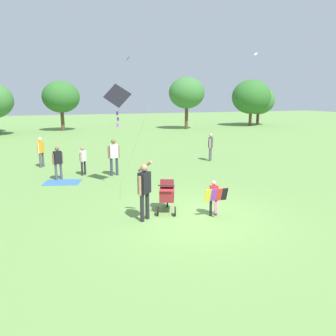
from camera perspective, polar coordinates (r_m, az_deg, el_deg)
The scene contains 13 objects.
ground_plane at distance 9.76m, azimuth 4.35°, elevation -8.63°, with size 120.00×120.00×0.00m, color #668E47.
treeline_distant at distance 35.49m, azimuth -12.87°, elevation 12.19°, with size 47.08×7.32×5.73m.
child_with_butterfly_kite at distance 9.74m, azimuth 8.10°, elevation -4.77°, with size 0.71×0.36×1.08m.
person_adult_flyer at distance 9.24m, azimuth -4.19°, elevation -3.31°, with size 0.50×0.66×1.73m.
stroller at distance 10.05m, azimuth -0.18°, elevation -4.30°, with size 0.78×1.11×1.03m.
kite_adult_black at distance 12.33m, azimuth -8.83°, elevation 11.96°, with size 0.96×3.79×3.99m.
distant_kites_cluster at distance 31.75m, azimuth -4.16°, elevation 23.72°, with size 27.44×11.41×7.11m.
person_red_shirt at distance 14.54m, azimuth -18.80°, elevation 1.28°, with size 0.44×0.30×1.46m.
person_sitting_far at distance 14.76m, azimuth -9.50°, elevation 2.40°, with size 0.53×0.25×1.66m.
person_couple_left at distance 17.55m, azimuth -21.44°, elevation 3.02°, with size 0.34×0.43×1.52m.
person_kid_running at distance 15.17m, azimuth -14.71°, elevation 1.65°, with size 0.32×0.32×1.31m.
person_back_turned at distance 18.15m, azimuth 7.48°, elevation 4.07°, with size 0.37×0.40×1.53m.
picnic_blanket at distance 14.24m, azimuth -18.09°, elevation -2.41°, with size 1.45×0.96×0.02m, color #3366B2.
Camera 1 is at (-3.82, -8.27, 3.50)m, focal length 34.71 mm.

